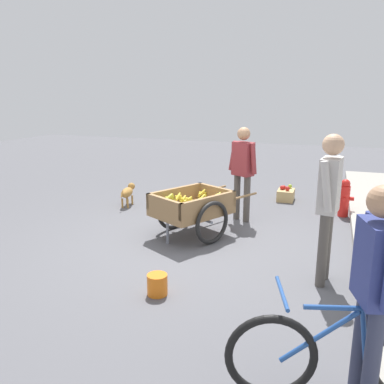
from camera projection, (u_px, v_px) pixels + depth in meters
ground_plane at (192, 245)px, 5.79m from camera, size 24.00×24.00×0.00m
fruit_cart at (192, 208)px, 6.05m from camera, size 1.81×1.45×0.71m
vendor_person at (243, 166)px, 6.67m from camera, size 0.34×0.52×1.59m
bicycle at (343, 357)px, 2.80m from camera, size 0.61×1.61×0.85m
cyclist_person at (375, 279)px, 2.64m from camera, size 0.50×0.29×1.59m
dog at (128, 192)px, 7.72m from camera, size 0.67×0.25×0.40m
fire_hydrant at (344, 198)px, 7.04m from camera, size 0.25×0.25×0.67m
plastic_bucket at (157, 285)px, 4.35m from camera, size 0.22×0.22×0.23m
apple_crate at (383, 238)px, 5.70m from camera, size 0.44×0.32×0.31m
mixed_fruit_crate at (286, 194)px, 8.13m from camera, size 0.44×0.32×0.31m
bystander_person at (329, 196)px, 4.41m from camera, size 0.51×0.25×1.72m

